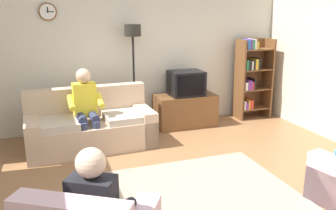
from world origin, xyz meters
The scene contains 10 objects.
ground_plane centered at (0.00, 0.00, 0.00)m, with size 12.00×12.00×0.00m, color #8C603D.
back_wall_assembly centered at (0.00, 2.66, 1.35)m, with size 6.20×0.17×2.70m.
couch centered at (-0.97, 1.76, 0.31)m, with size 1.94×0.96×0.90m.
tv_stand centered at (0.81, 2.25, 0.29)m, with size 1.10×0.56×0.59m.
tv centered at (0.81, 2.23, 0.81)m, with size 0.60×0.49×0.44m.
bookshelf centered at (2.23, 2.32, 0.83)m, with size 0.68×0.36×1.56m.
floor_lamp centered at (-0.12, 2.35, 1.45)m, with size 0.28×0.28×1.85m.
area_rug centered at (0.02, -0.09, 0.01)m, with size 2.20×1.70×0.01m, color gray.
person_on_couch centered at (-1.03, 1.65, 0.70)m, with size 0.52×0.55×1.24m.
person_in_left_armchair centered at (-1.25, -1.05, 0.60)m, with size 0.61×0.64×1.12m.
Camera 1 is at (-1.52, -3.42, 2.03)m, focal length 36.86 mm.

